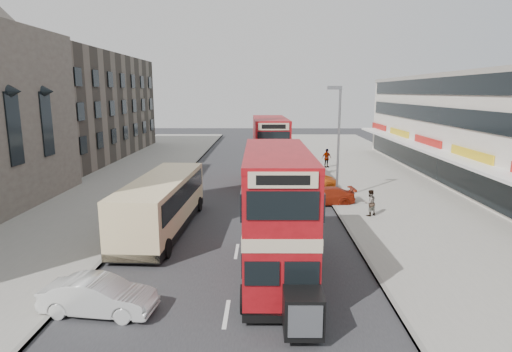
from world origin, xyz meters
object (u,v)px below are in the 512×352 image
(bus_second, at_px, (270,151))
(pedestrian_far, at_px, (327,158))
(car_right_c, at_px, (302,164))
(cyclist, at_px, (299,192))
(bus_main, at_px, (277,214))
(car_left_front, at_px, (99,296))
(car_right_a, at_px, (325,196))
(pedestrian_near, at_px, (370,203))
(street_lamp, at_px, (338,135))
(car_right_b, at_px, (307,182))
(coach, at_px, (162,202))

(bus_second, relative_size, pedestrian_far, 5.18)
(car_right_c, height_order, cyclist, cyclist)
(bus_main, distance_m, car_right_c, 25.59)
(car_left_front, distance_m, car_right_a, 18.01)
(bus_second, distance_m, pedestrian_near, 11.62)
(street_lamp, xyz_separation_m, bus_second, (-4.62, 5.53, -1.93))
(bus_main, xyz_separation_m, pedestrian_far, (5.91, 25.85, -1.65))
(car_left_front, distance_m, cyclist, 17.76)
(car_right_c, bearing_deg, cyclist, -3.80)
(bus_main, relative_size, bus_second, 0.96)
(car_right_a, bearing_deg, bus_second, -155.80)
(pedestrian_near, xyz_separation_m, cyclist, (-4.08, 3.90, -0.23))
(street_lamp, distance_m, car_left_front, 19.86)
(car_right_c, bearing_deg, car_left_front, -16.61)
(street_lamp, height_order, pedestrian_near, street_lamp)
(car_left_front, xyz_separation_m, pedestrian_near, (12.43, 11.78, 0.32))
(car_right_b, height_order, pedestrian_far, pedestrian_far)
(bus_main, height_order, coach, bus_main)
(car_left_front, bearing_deg, car_right_a, -27.31)
(bus_second, height_order, car_right_c, bus_second)
(car_right_c, xyz_separation_m, pedestrian_far, (2.58, 0.56, 0.52))
(car_right_b, height_order, cyclist, cyclist)
(pedestrian_near, height_order, pedestrian_far, pedestrian_far)
(car_right_a, xyz_separation_m, car_right_b, (-0.77, 4.70, 0.03))
(car_right_b, xyz_separation_m, cyclist, (-0.97, -3.95, 0.11))
(coach, distance_m, car_right_c, 21.52)
(pedestrian_near, bearing_deg, pedestrian_far, -117.43)
(bus_main, relative_size, pedestrian_near, 5.73)
(street_lamp, relative_size, coach, 0.76)
(car_right_a, bearing_deg, car_right_b, -175.65)
(car_right_b, relative_size, car_right_c, 1.34)
(street_lamp, bearing_deg, car_right_a, -131.26)
(street_lamp, height_order, coach, street_lamp)
(car_right_b, bearing_deg, pedestrian_near, 16.95)
(street_lamp, xyz_separation_m, car_left_front, (-11.02, -16.00, -4.13))
(bus_main, distance_m, pedestrian_far, 26.56)
(car_right_a, distance_m, pedestrian_near, 3.94)
(car_right_b, bearing_deg, car_right_c, 172.82)
(pedestrian_far, relative_size, cyclist, 0.87)
(street_lamp, xyz_separation_m, car_right_a, (-0.94, -1.07, -4.18))
(car_left_front, distance_m, car_right_b, 21.73)
(car_right_a, bearing_deg, street_lamp, 133.82)
(bus_main, xyz_separation_m, coach, (-6.23, 6.03, -1.11))
(street_lamp, bearing_deg, bus_main, -109.92)
(bus_second, xyz_separation_m, pedestrian_near, (6.03, -9.75, -1.87))
(car_right_a, relative_size, car_right_c, 1.22)
(bus_second, height_order, coach, bus_second)
(car_right_b, bearing_deg, street_lamp, 20.52)
(car_left_front, height_order, car_right_b, car_left_front)
(cyclist, bearing_deg, car_right_a, -29.56)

